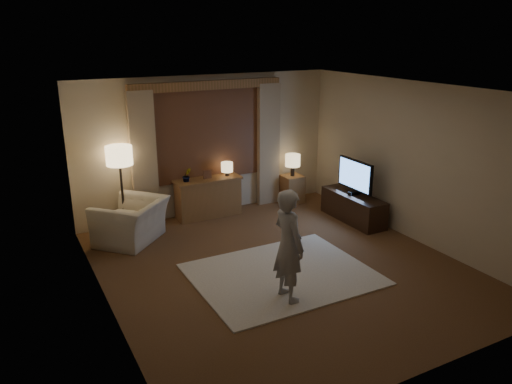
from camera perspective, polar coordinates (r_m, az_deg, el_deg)
room at (r=7.43m, az=1.13°, el=2.21°), size 5.04×5.54×2.64m
rug at (r=7.28m, az=3.01°, el=-9.37°), size 2.50×2.00×0.02m
sideboard at (r=9.39m, az=-5.49°, el=-0.74°), size 1.20×0.40×0.70m
picture_frame at (r=9.26m, az=-5.57°, el=1.90°), size 0.16×0.02×0.20m
plant at (r=9.10m, az=-7.91°, el=1.87°), size 0.17×0.13×0.30m
table_lamp_sideboard at (r=9.38m, az=-3.33°, el=2.80°), size 0.22×0.22×0.30m
floor_lamp at (r=8.68m, az=-15.34°, el=3.51°), size 0.44×0.44×1.52m
armchair at (r=8.49m, az=-14.08°, el=-3.28°), size 1.43×1.43×0.70m
side_table at (r=10.17m, az=4.15°, el=0.35°), size 0.40×0.40×0.56m
table_lamp_side at (r=10.00m, az=4.22°, el=3.56°), size 0.30×0.30×0.44m
tv_stand at (r=9.35m, az=11.05°, el=-1.74°), size 0.45×1.40×0.50m
tv at (r=9.16m, az=11.27°, el=1.84°), size 0.22×0.90×0.65m
person at (r=6.35m, az=3.74°, el=-6.09°), size 0.38×0.56×1.49m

